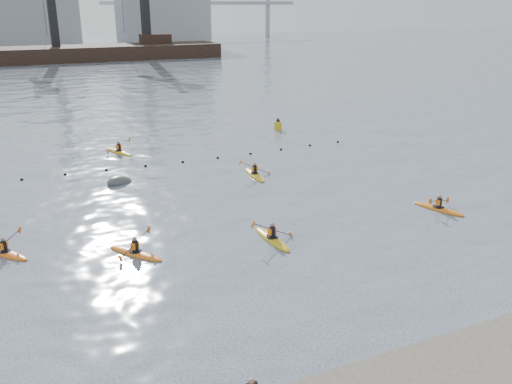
# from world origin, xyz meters

# --- Properties ---
(ground) EXTENTS (400.00, 400.00, 0.00)m
(ground) POSITION_xyz_m (0.00, 0.00, 0.00)
(ground) COLOR #323C48
(ground) RESTS_ON ground
(float_line) EXTENTS (33.24, 0.73, 0.24)m
(float_line) POSITION_xyz_m (-0.50, 22.53, 0.03)
(float_line) COLOR black
(float_line) RESTS_ON ground
(barge_pier) EXTENTS (72.00, 19.30, 29.50)m
(barge_pier) POSITION_xyz_m (-0.22, 110.00, 1.89)
(barge_pier) COLOR black
(barge_pier) RESTS_ON ground
(skyline) EXTENTS (141.00, 28.00, 22.00)m
(skyline) POSITION_xyz_m (2.23, 150.27, 9.25)
(skyline) COLOR gray
(skyline) RESTS_ON ground
(kayaker_0) EXTENTS (2.56, 3.21, 1.27)m
(kayaker_0) POSITION_xyz_m (-6.26, 7.07, 0.11)
(kayaker_0) COLOR orange
(kayaker_0) RESTS_ON ground
(kayaker_1) EXTENTS (2.54, 3.66, 1.45)m
(kayaker_1) POSITION_xyz_m (0.86, 5.72, 0.11)
(kayaker_1) COLOR gold
(kayaker_1) RESTS_ON ground
(kayaker_2) EXTENTS (2.50, 3.04, 1.24)m
(kayaker_2) POSITION_xyz_m (-12.34, 9.88, 0.10)
(kayaker_2) COLOR orange
(kayaker_2) RESTS_ON ground
(kayaker_3) EXTENTS (2.51, 3.62, 1.44)m
(kayaker_3) POSITION_xyz_m (4.81, 16.66, 0.11)
(kayaker_3) COLOR gold
(kayaker_3) RESTS_ON ground
(kayaker_4) EXTENTS (2.26, 3.49, 1.15)m
(kayaker_4) POSITION_xyz_m (12.28, 5.51, 0.11)
(kayaker_4) COLOR orange
(kayaker_4) RESTS_ON ground
(kayaker_5) EXTENTS (2.31, 3.58, 1.26)m
(kayaker_5) POSITION_xyz_m (-3.06, 27.45, 0.11)
(kayaker_5) COLOR gold
(kayaker_5) RESTS_ON ground
(mooring_buoy) EXTENTS (2.56, 2.15, 1.45)m
(mooring_buoy) POSITION_xyz_m (-4.66, 19.13, 0.00)
(mooring_buoy) COLOR #383B3D
(mooring_buoy) RESTS_ON ground
(nav_buoy) EXTENTS (0.77, 0.77, 1.40)m
(nav_buoy) POSITION_xyz_m (13.36, 29.75, 0.42)
(nav_buoy) COLOR gold
(nav_buoy) RESTS_ON ground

